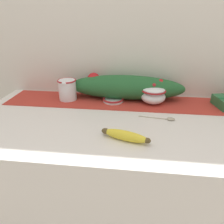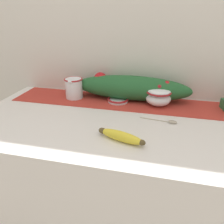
# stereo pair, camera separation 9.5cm
# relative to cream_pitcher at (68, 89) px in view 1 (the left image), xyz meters

# --- Properties ---
(countertop) EXTENTS (1.40, 0.68, 0.86)m
(countertop) POSITION_rel_cream_pitcher_xyz_m (0.32, -0.22, -0.49)
(countertop) COLOR silver
(countertop) RESTS_ON ground_plane
(back_wall) EXTENTS (2.20, 0.04, 2.40)m
(back_wall) POSITION_rel_cream_pitcher_xyz_m (0.32, 0.14, 0.28)
(back_wall) COLOR silver
(back_wall) RESTS_ON ground_plane
(table_runner) EXTENTS (1.29, 0.23, 0.00)m
(table_runner) POSITION_rel_cream_pitcher_xyz_m (0.32, -0.00, -0.06)
(table_runner) COLOR #B23328
(table_runner) RESTS_ON countertop
(cream_pitcher) EXTENTS (0.10, 0.12, 0.11)m
(cream_pitcher) POSITION_rel_cream_pitcher_xyz_m (0.00, 0.00, 0.00)
(cream_pitcher) COLOR white
(cream_pitcher) RESTS_ON countertop
(sugar_bowl) EXTENTS (0.13, 0.13, 0.11)m
(sugar_bowl) POSITION_rel_cream_pitcher_xyz_m (0.46, -0.00, -0.01)
(sugar_bowl) COLOR white
(sugar_bowl) RESTS_ON countertop
(small_dish) EXTENTS (0.11, 0.11, 0.02)m
(small_dish) POSITION_rel_cream_pitcher_xyz_m (0.25, -0.01, -0.05)
(small_dish) COLOR white
(small_dish) RESTS_ON countertop
(banana) EXTENTS (0.20, 0.09, 0.04)m
(banana) POSITION_rel_cream_pitcher_xyz_m (0.34, -0.38, -0.04)
(banana) COLOR yellow
(banana) RESTS_ON countertop
(spoon) EXTENTS (0.17, 0.04, 0.01)m
(spoon) POSITION_rel_cream_pitcher_xyz_m (0.53, -0.19, -0.06)
(spoon) COLOR #A89E89
(spoon) RESTS_ON countertop
(poinsettia_garland) EXTENTS (0.64, 0.15, 0.13)m
(poinsettia_garland) POSITION_rel_cream_pitcher_xyz_m (0.32, 0.05, 0.01)
(poinsettia_garland) COLOR #235B2D
(poinsettia_garland) RESTS_ON countertop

